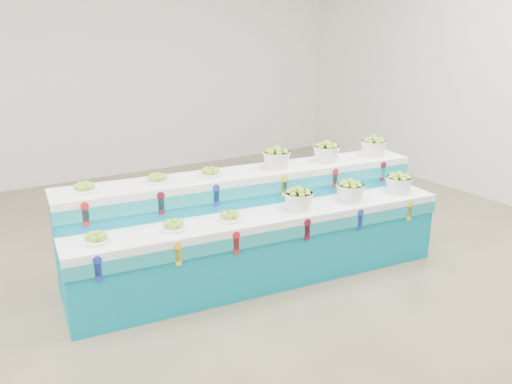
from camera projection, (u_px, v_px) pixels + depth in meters
ground at (209, 328)px, 4.35m from camera, size 10.00×10.00×0.00m
back_wall at (53, 54)px, 7.78m from camera, size 10.00×0.00×10.00m
display_stand at (256, 227)px, 5.15m from camera, size 3.83×1.38×1.02m
plate_lower_left at (96, 237)px, 4.24m from camera, size 0.26×0.26×0.09m
plate_lower_mid at (173, 225)px, 4.51m from camera, size 0.26×0.26×0.09m
plate_lower_right at (229, 215)px, 4.72m from camera, size 0.26×0.26×0.09m
basket_lower_left at (298, 199)px, 5.00m from camera, size 0.31×0.31×0.21m
basket_lower_mid at (350, 190)px, 5.24m from camera, size 0.31×0.31×0.21m
basket_lower_right at (399, 183)px, 5.50m from camera, size 0.31×0.31×0.21m
plate_upper_left at (84, 187)px, 4.55m from camera, size 0.26×0.26×0.09m
plate_upper_mid at (157, 178)px, 4.81m from camera, size 0.26×0.26×0.09m
plate_upper_right at (211, 171)px, 5.03m from camera, size 0.26×0.26×0.09m
basket_upper_left at (277, 158)px, 5.31m from camera, size 0.31×0.31×0.21m
basket_upper_mid at (326, 152)px, 5.55m from camera, size 0.31×0.31×0.21m
basket_upper_right at (373, 146)px, 5.80m from camera, size 0.31×0.31×0.21m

